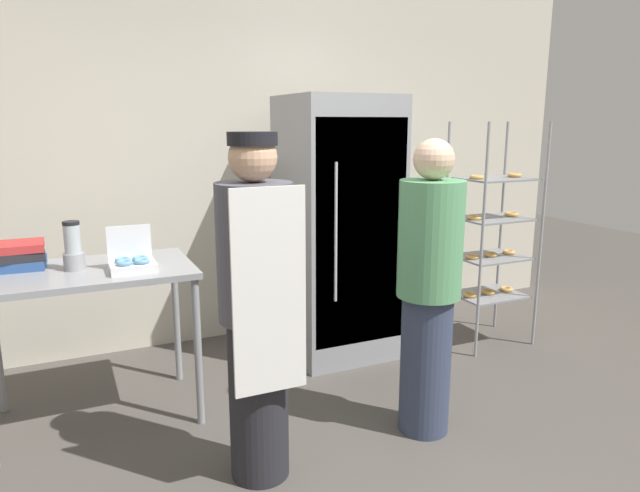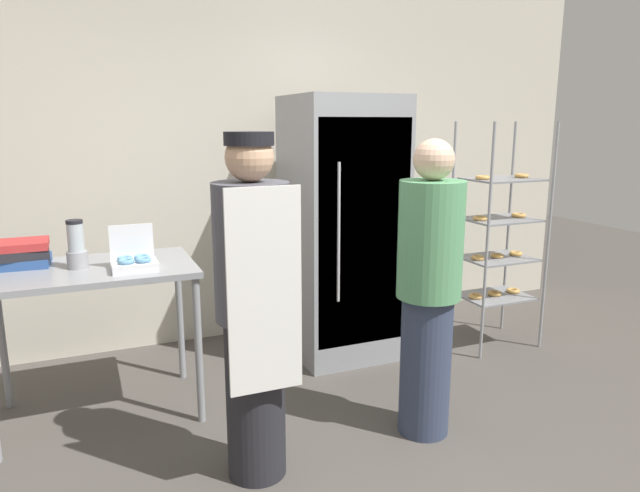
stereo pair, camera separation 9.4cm
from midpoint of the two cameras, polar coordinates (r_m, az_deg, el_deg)
ground_plane at (r=2.99m, az=7.06°, el=-23.08°), size 14.00×14.00×0.00m
back_wall at (r=4.65m, az=-7.36°, el=9.08°), size 6.40×0.12×2.95m
refrigerator at (r=4.23m, az=2.83°, el=1.77°), size 0.75×0.78×1.92m
baking_rack at (r=4.62m, az=17.95°, el=0.62°), size 0.59×0.46×1.73m
prep_counter at (r=3.53m, az=-21.09°, el=-3.62°), size 1.14×0.72×0.92m
donut_box at (r=3.35m, az=-17.34°, el=-1.51°), size 0.25×0.20×0.24m
blender_pitcher at (r=3.49m, az=-22.48°, el=-0.09°), size 0.11×0.11×0.28m
binder_stack at (r=3.68m, az=-27.19°, el=-0.70°), size 0.32×0.27×0.15m
person_baker at (r=2.72m, az=-5.67°, el=-6.00°), size 0.36×0.38×1.69m
person_customer at (r=3.16m, az=11.64°, el=-4.27°), size 0.35×0.35×1.65m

